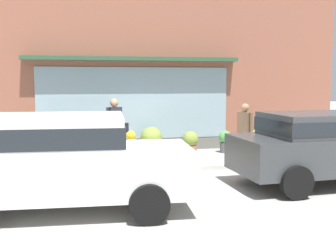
% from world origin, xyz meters
% --- Properties ---
extents(ground_plane, '(60.00, 60.00, 0.00)m').
position_xyz_m(ground_plane, '(0.00, 0.00, 0.00)').
color(ground_plane, '#9E9B93').
extents(curb_strip, '(14.00, 0.24, 0.12)m').
position_xyz_m(curb_strip, '(0.00, -0.20, 0.06)').
color(curb_strip, '#B2B2AD').
rests_on(curb_strip, ground_plane).
extents(storefront, '(14.00, 0.81, 5.17)m').
position_xyz_m(storefront, '(0.00, 3.19, 2.53)').
color(storefront, '#935642').
rests_on(storefront, ground_plane).
extents(fire_hydrant, '(0.40, 0.37, 0.92)m').
position_xyz_m(fire_hydrant, '(-0.30, 0.83, 0.46)').
color(fire_hydrant, gold).
rests_on(fire_hydrant, ground_plane).
extents(pedestrian_with_handbag, '(0.63, 0.32, 1.76)m').
position_xyz_m(pedestrian_with_handbag, '(-0.68, 1.45, 1.03)').
color(pedestrian_with_handbag, '#475675').
rests_on(pedestrian_with_handbag, ground_plane).
extents(pedestrian_passerby, '(0.33, 0.45, 1.65)m').
position_xyz_m(pedestrian_passerby, '(2.70, 0.22, 0.97)').
color(pedestrian_passerby, '#8E333D').
rests_on(pedestrian_passerby, ground_plane).
extents(parked_car_dark_gray, '(4.13, 2.12, 1.57)m').
position_xyz_m(parked_car_dark_gray, '(3.57, -2.15, 0.90)').
color(parked_car_dark_gray, '#383A3D').
rests_on(parked_car_dark_gray, ground_plane).
extents(parked_car_white, '(4.44, 2.24, 1.67)m').
position_xyz_m(parked_car_white, '(-1.89, -2.89, 0.95)').
color(parked_car_white, white).
rests_on(parked_car_white, ground_plane).
extents(potted_plant_by_entrance, '(0.74, 0.74, 1.04)m').
position_xyz_m(potted_plant_by_entrance, '(-1.70, 2.08, 0.58)').
color(potted_plant_by_entrance, '#33473D').
rests_on(potted_plant_by_entrance, ground_plane).
extents(potted_plant_low_front, '(0.49, 0.49, 0.69)m').
position_xyz_m(potted_plant_low_front, '(1.71, 2.19, 0.37)').
color(potted_plant_low_front, '#9E6042').
rests_on(potted_plant_low_front, ground_plane).
extents(potted_plant_trailing_edge, '(0.52, 0.52, 1.13)m').
position_xyz_m(potted_plant_trailing_edge, '(-3.14, 2.21, 0.54)').
color(potted_plant_trailing_edge, '#33473D').
rests_on(potted_plant_trailing_edge, ground_plane).
extents(potted_plant_corner_tall, '(0.69, 0.69, 0.84)m').
position_xyz_m(potted_plant_corner_tall, '(0.49, 2.33, 0.45)').
color(potted_plant_corner_tall, '#B7B2A3').
rests_on(potted_plant_corner_tall, ground_plane).
extents(potted_plant_window_left, '(0.40, 0.40, 0.70)m').
position_xyz_m(potted_plant_window_left, '(2.79, 2.07, 0.39)').
color(potted_plant_window_left, '#4C4C51').
rests_on(potted_plant_window_left, ground_plane).
extents(potted_plant_near_hydrant, '(0.47, 0.47, 0.64)m').
position_xyz_m(potted_plant_near_hydrant, '(4.07, 2.56, 0.35)').
color(potted_plant_near_hydrant, '#33473D').
rests_on(potted_plant_near_hydrant, ground_plane).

